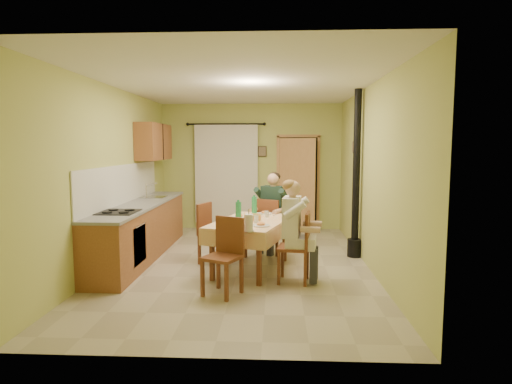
# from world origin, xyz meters

# --- Properties ---
(floor) EXTENTS (4.00, 6.00, 0.01)m
(floor) POSITION_xyz_m (0.00, 0.00, 0.00)
(floor) COLOR tan
(floor) RESTS_ON ground
(room_shell) EXTENTS (4.04, 6.04, 2.82)m
(room_shell) POSITION_xyz_m (0.00, 0.00, 1.82)
(room_shell) COLOR #B9BF62
(room_shell) RESTS_ON ground
(kitchen_run) EXTENTS (0.64, 3.64, 1.56)m
(kitchen_run) POSITION_xyz_m (-1.71, 0.40, 0.48)
(kitchen_run) COLOR brown
(kitchen_run) RESTS_ON ground
(upper_cabinets) EXTENTS (0.35, 1.40, 0.70)m
(upper_cabinets) POSITION_xyz_m (-1.82, 1.70, 1.95)
(upper_cabinets) COLOR brown
(upper_cabinets) RESTS_ON room_shell
(curtain) EXTENTS (1.70, 0.07, 2.22)m
(curtain) POSITION_xyz_m (-0.55, 2.90, 1.26)
(curtain) COLOR black
(curtain) RESTS_ON ground
(doorway) EXTENTS (0.96, 0.34, 2.15)m
(doorway) POSITION_xyz_m (1.04, 2.91, 1.05)
(doorway) COLOR black
(doorway) RESTS_ON ground
(dining_table) EXTENTS (1.36, 1.79, 0.76)m
(dining_table) POSITION_xyz_m (0.20, -0.27, 0.38)
(dining_table) COLOR #DEAF79
(dining_table) RESTS_ON ground
(tableware) EXTENTS (0.65, 1.63, 0.33)m
(tableware) POSITION_xyz_m (0.18, -0.38, 0.83)
(tableware) COLOR white
(tableware) RESTS_ON dining_table
(chair_far) EXTENTS (0.55, 0.55, 0.97)m
(chair_far) POSITION_xyz_m (0.50, 0.76, 0.29)
(chair_far) COLOR brown
(chair_far) RESTS_ON ground
(chair_near) EXTENTS (0.55, 0.55, 0.97)m
(chair_near) POSITION_xyz_m (-0.10, -1.36, 0.29)
(chair_near) COLOR brown
(chair_near) RESTS_ON ground
(chair_right) EXTENTS (0.47, 0.47, 0.97)m
(chair_right) POSITION_xyz_m (0.83, -0.81, 0.29)
(chair_right) COLOR brown
(chair_right) RESTS_ON ground
(chair_left) EXTENTS (0.53, 0.53, 0.96)m
(chair_left) POSITION_xyz_m (-0.43, 0.09, 0.29)
(chair_left) COLOR brown
(chair_left) RESTS_ON ground
(man_far) EXTENTS (0.65, 0.61, 1.39)m
(man_far) POSITION_xyz_m (0.51, 0.77, 0.88)
(man_far) COLOR #192D23
(man_far) RESTS_ON chair_far
(man_right) EXTENTS (0.52, 0.62, 1.39)m
(man_right) POSITION_xyz_m (0.81, -0.81, 0.88)
(man_right) COLOR silver
(man_right) RESTS_ON chair_right
(stove_flue) EXTENTS (0.24, 0.24, 2.80)m
(stove_flue) POSITION_xyz_m (1.90, 0.60, 1.02)
(stove_flue) COLOR black
(stove_flue) RESTS_ON ground
(picture_back) EXTENTS (0.19, 0.03, 0.23)m
(picture_back) POSITION_xyz_m (0.25, 2.97, 1.75)
(picture_back) COLOR black
(picture_back) RESTS_ON room_shell
(picture_right) EXTENTS (0.03, 0.31, 0.21)m
(picture_right) POSITION_xyz_m (1.97, 1.20, 1.85)
(picture_right) COLOR brown
(picture_right) RESTS_ON room_shell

